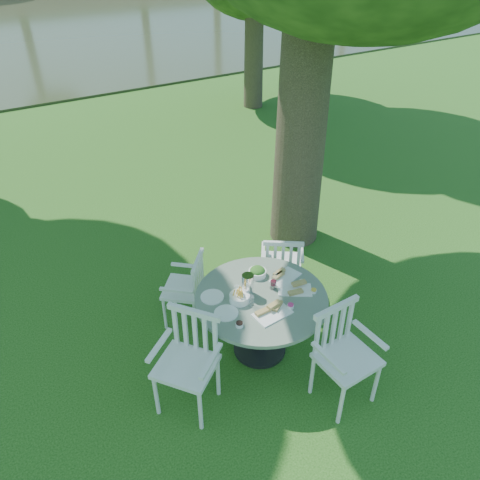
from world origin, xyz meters
name	(u,v)px	position (x,y,z in m)	size (l,w,h in m)	color
ground	(249,306)	(0.00, 0.00, 0.00)	(140.00, 140.00, 0.00)	#133D0C
table	(261,308)	(-0.27, -0.64, 0.60)	(1.33, 1.33, 0.75)	black
chair_ne	(282,263)	(0.42, -0.06, 0.53)	(0.61, 0.61, 0.90)	silver
chair_nw	(190,285)	(-0.67, 0.16, 0.51)	(0.60, 0.60, 0.87)	silver
chair_sw	(190,353)	(-1.14, -0.80, 0.59)	(0.69, 0.69, 1.01)	silver
chair_se	(341,347)	(0.07, -1.46, 0.59)	(0.52, 0.49, 1.01)	silver
tableware	(255,290)	(-0.30, -0.57, 0.80)	(1.10, 0.78, 0.24)	white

